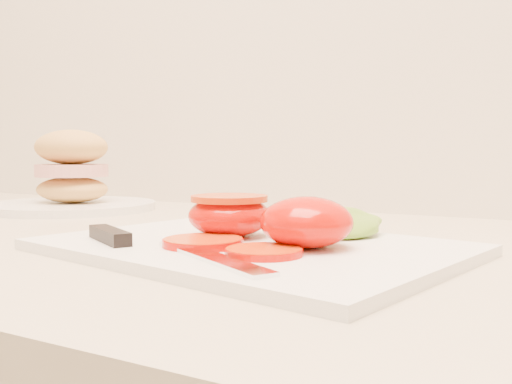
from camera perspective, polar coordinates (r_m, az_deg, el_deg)
The scene contains 8 objects.
cutting_board at distance 0.52m, azimuth -0.54°, elevation -5.54°, with size 0.36×0.26×0.01m, color white.
tomato_half_dome at distance 0.49m, azimuth 5.06°, elevation -3.01°, with size 0.08×0.08×0.04m, color #DC0900.
tomato_half_cut at distance 0.55m, azimuth -2.68°, elevation -2.20°, with size 0.08×0.08×0.04m.
tomato_slice_0 at distance 0.50m, azimuth -5.32°, elevation -5.01°, with size 0.07×0.07×0.01m, color #D84C10.
tomato_slice_1 at distance 0.45m, azimuth 0.79°, elevation -5.98°, with size 0.06×0.06×0.01m, color #D84C10.
lettuce_leaf_0 at distance 0.57m, azimuth 7.13°, elevation -3.07°, with size 0.11×0.08×0.02m, color #629A28.
knife at distance 0.50m, azimuth -11.02°, elevation -5.01°, with size 0.24×0.10×0.01m.
sandwich_plate at distance 0.95m, azimuth -17.91°, elevation 1.07°, with size 0.26×0.26×0.13m.
Camera 1 is at (0.08, 1.17, 1.02)m, focal length 40.00 mm.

